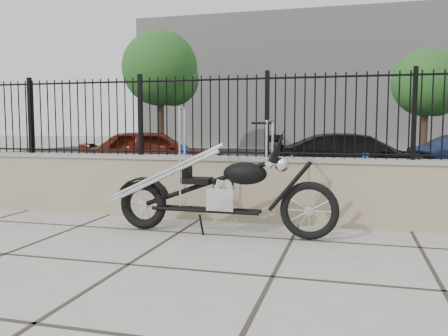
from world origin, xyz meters
TOP-DOWN VIEW (x-y plane):
  - ground_plane at (0.00, 0.00)m, footprint 90.00×90.00m
  - parking_lot at (0.00, 12.50)m, footprint 30.00×30.00m
  - retaining_wall at (0.00, 2.50)m, footprint 14.00×0.36m
  - iron_fence at (0.00, 2.50)m, footprint 14.00×0.08m
  - background_building at (0.00, 26.50)m, footprint 22.00×6.00m
  - chopper_motorcycle at (0.53, 1.55)m, footprint 2.83×0.55m
  - car_red at (-2.92, 7.41)m, footprint 4.15×2.71m
  - car_black at (2.37, 7.20)m, footprint 4.34×2.08m
  - bollard_a at (-1.05, 4.65)m, footprint 0.15×0.15m
  - bollard_b at (2.45, 4.68)m, footprint 0.13×0.13m
  - tree_left at (-6.74, 17.05)m, footprint 3.60×3.60m
  - tree_right at (5.08, 16.62)m, footprint 2.74×2.74m

SIDE VIEW (x-z plane):
  - ground_plane at x=0.00m, z-range 0.00..0.00m
  - parking_lot at x=0.00m, z-range 0.00..0.00m
  - bollard_b at x=2.45m, z-range 0.00..0.91m
  - retaining_wall at x=0.00m, z-range 0.00..0.96m
  - bollard_a at x=-1.05m, z-range 0.00..1.01m
  - car_black at x=2.37m, z-range 0.00..1.22m
  - car_red at x=-2.92m, z-range 0.00..1.31m
  - chopper_motorcycle at x=0.53m, z-range 0.00..1.69m
  - iron_fence at x=0.00m, z-range 0.96..2.16m
  - tree_right at x=5.08m, z-range 0.92..5.54m
  - background_building at x=0.00m, z-range 0.00..8.00m
  - tree_left at x=-6.74m, z-range 1.22..7.29m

